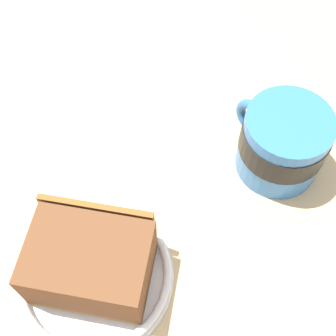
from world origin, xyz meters
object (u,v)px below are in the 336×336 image
object	(u,v)px
small_plate	(93,272)
tea_mug	(283,141)
cake_slice	(88,258)
teaspoon	(113,113)

from	to	relation	value
small_plate	tea_mug	size ratio (longest dim) A/B	1.33
cake_slice	tea_mug	world-z (taller)	tea_mug
cake_slice	teaspoon	xyz separation A→B (cm)	(15.09, 13.98, -3.97)
small_plate	cake_slice	bearing A→B (deg)	34.44
small_plate	tea_mug	xyz separation A→B (cm)	(23.95, -4.89, 3.80)
small_plate	cake_slice	distance (cm)	3.44
small_plate	tea_mug	distance (cm)	24.74
small_plate	teaspoon	xyz separation A→B (cm)	(15.31, 14.13, -0.54)
cake_slice	tea_mug	bearing A→B (deg)	-12.01
cake_slice	tea_mug	size ratio (longest dim) A/B	1.18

